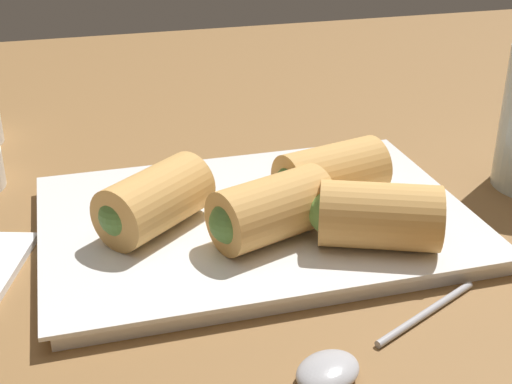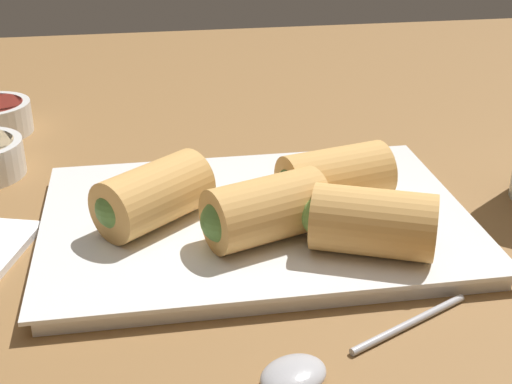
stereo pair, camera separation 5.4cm
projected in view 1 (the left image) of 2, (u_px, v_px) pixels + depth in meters
table_surface at (287, 250)px, 55.50cm from camera, size 180.00×140.00×2.00cm
serving_plate at (256, 222)px, 55.96cm from camera, size 33.00×23.16×1.50cm
roll_front_left at (266, 211)px, 50.97cm from camera, size 9.65×7.32×4.76cm
roll_front_right at (373, 216)px, 50.31cm from camera, size 9.64×7.63×4.76cm
roll_back_left at (151, 202)px, 52.17cm from camera, size 9.56×9.05×4.76cm
roll_back_right at (327, 175)px, 56.43cm from camera, size 9.64×6.65×4.76cm
spoon at (341, 364)px, 40.90cm from camera, size 15.45×8.83×1.41cm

